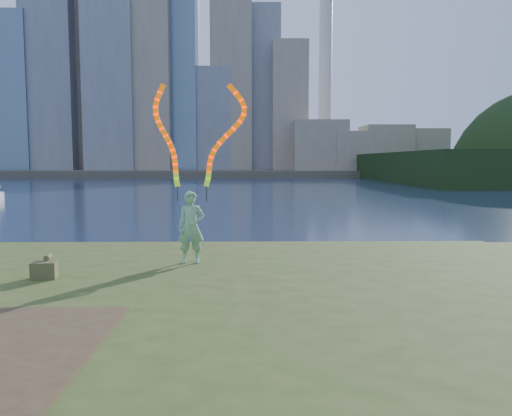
{
  "coord_description": "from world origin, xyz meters",
  "views": [
    {
      "loc": [
        1.03,
        -8.43,
        2.82
      ],
      "look_at": [
        1.19,
        1.0,
        1.93
      ],
      "focal_mm": 35.0,
      "sensor_mm": 36.0,
      "label": 1
    }
  ],
  "objects": [
    {
      "name": "ground",
      "position": [
        0.0,
        0.0,
        0.0
      ],
      "size": [
        320.0,
        320.0,
        0.0
      ],
      "primitive_type": "plane",
      "color": "#1A2742",
      "rests_on": "ground"
    },
    {
      "name": "grassy_knoll",
      "position": [
        0.0,
        -2.3,
        0.34
      ],
      "size": [
        20.0,
        18.0,
        0.8
      ],
      "color": "#39491A",
      "rests_on": "ground"
    },
    {
      "name": "far_shore",
      "position": [
        0.0,
        95.0,
        0.6
      ],
      "size": [
        320.0,
        40.0,
        1.2
      ],
      "primitive_type": "cube",
      "color": "#494435",
      "rests_on": "ground"
    },
    {
      "name": "woman_with_ribbons",
      "position": [
        -0.08,
        1.41,
        2.26
      ],
      "size": [
        1.97,
        0.37,
        3.84
      ],
      "rotation": [
        0.0,
        0.0,
        0.05
      ],
      "color": "#1D7B24",
      "rests_on": "grassy_knoll"
    },
    {
      "name": "canvas_bag",
      "position": [
        -2.48,
        0.09,
        0.96
      ],
      "size": [
        0.44,
        0.5,
        0.39
      ],
      "rotation": [
        0.0,
        0.0,
        0.13
      ],
      "color": "brown",
      "rests_on": "grassy_knoll"
    }
  ]
}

